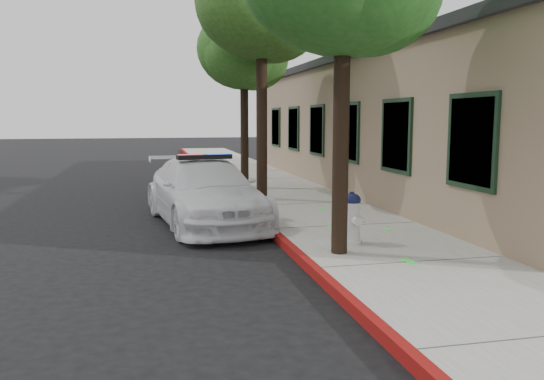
{
  "coord_description": "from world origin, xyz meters",
  "views": [
    {
      "loc": [
        -2.33,
        -7.62,
        2.35
      ],
      "look_at": [
        -0.19,
        1.88,
        1.08
      ],
      "focal_mm": 36.5,
      "sensor_mm": 36.0,
      "label": 1
    }
  ],
  "objects": [
    {
      "name": "street_tree_mid",
      "position": [
        0.71,
        7.12,
        5.23
      ],
      "size": [
        3.56,
        3.62,
        6.74
      ],
      "rotation": [
        0.0,
        0.0,
        0.22
      ],
      "color": "black",
      "rests_on": "sidewalk"
    },
    {
      "name": "clapboard_building",
      "position": [
        6.69,
        9.0,
        2.13
      ],
      "size": [
        7.3,
        20.89,
        4.24
      ],
      "color": "#826B55",
      "rests_on": "ground"
    },
    {
      "name": "fire_hydrant",
      "position": [
        1.15,
        1.44,
        0.61
      ],
      "size": [
        0.52,
        0.45,
        0.91
      ],
      "rotation": [
        0.0,
        0.0,
        0.13
      ],
      "color": "silver",
      "rests_on": "sidewalk"
    },
    {
      "name": "ground",
      "position": [
        0.0,
        0.0,
        0.0
      ],
      "size": [
        120.0,
        120.0,
        0.0
      ],
      "primitive_type": "plane",
      "color": "black",
      "rests_on": "ground"
    },
    {
      "name": "police_car",
      "position": [
        -1.12,
        4.52,
        0.73
      ],
      "size": [
        2.71,
        5.21,
        1.56
      ],
      "rotation": [
        0.0,
        0.0,
        0.14
      ],
      "color": "white",
      "rests_on": "ground"
    },
    {
      "name": "street_tree_far",
      "position": [
        0.75,
        9.79,
        4.35
      ],
      "size": [
        2.98,
        3.08,
        5.59
      ],
      "rotation": [
        0.0,
        0.0,
        0.42
      ],
      "color": "black",
      "rests_on": "sidewalk"
    },
    {
      "name": "red_curb",
      "position": [
        0.06,
        3.0,
        0.08
      ],
      "size": [
        0.14,
        60.0,
        0.16
      ],
      "primitive_type": "cube",
      "color": "maroon",
      "rests_on": "ground"
    },
    {
      "name": "sidewalk",
      "position": [
        1.6,
        3.0,
        0.07
      ],
      "size": [
        3.2,
        60.0,
        0.15
      ],
      "primitive_type": "cube",
      "color": "gray",
      "rests_on": "ground"
    }
  ]
}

